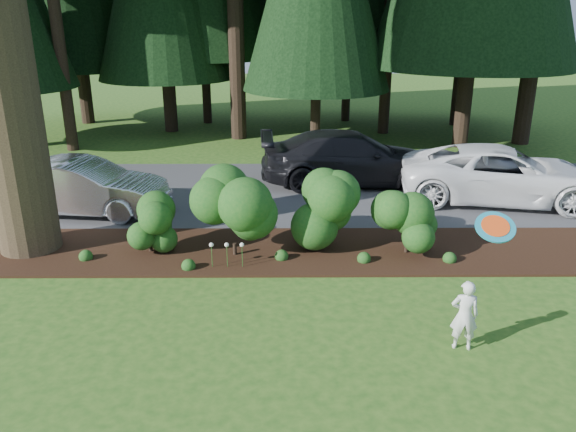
% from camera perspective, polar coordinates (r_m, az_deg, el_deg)
% --- Properties ---
extents(ground, '(80.00, 80.00, 0.00)m').
position_cam_1_polar(ground, '(9.15, -5.69, -11.83)').
color(ground, '#244F16').
rests_on(ground, ground).
extents(mulch_bed, '(16.00, 2.50, 0.05)m').
position_cam_1_polar(mulch_bed, '(12.01, -4.35, -3.52)').
color(mulch_bed, black).
rests_on(mulch_bed, ground).
extents(driveway, '(22.00, 6.00, 0.03)m').
position_cam_1_polar(driveway, '(16.00, -3.36, 2.54)').
color(driveway, '#38383A').
rests_on(driveway, ground).
extents(shrub_row, '(6.53, 1.60, 1.61)m').
position_cam_1_polar(shrub_row, '(11.59, -0.69, -0.19)').
color(shrub_row, '#174A16').
rests_on(shrub_row, ground).
extents(lily_cluster, '(0.69, 0.09, 0.57)m').
position_cam_1_polar(lily_cluster, '(11.08, -6.25, -3.04)').
color(lily_cluster, '#174A16').
rests_on(lily_cluster, ground).
extents(car_silver_wagon, '(4.31, 1.94, 1.37)m').
position_cam_1_polar(car_silver_wagon, '(14.86, -20.18, 2.76)').
color(car_silver_wagon, '#BABABF').
rests_on(car_silver_wagon, driveway).
extents(car_white_suv, '(5.63, 3.37, 1.46)m').
position_cam_1_polar(car_white_suv, '(15.95, 20.93, 3.98)').
color(car_white_suv, white).
rests_on(car_white_suv, driveway).
extents(car_dark_suv, '(5.36, 2.38, 1.53)m').
position_cam_1_polar(car_dark_suv, '(16.60, 6.40, 5.89)').
color(car_dark_suv, black).
rests_on(car_dark_suv, driveway).
extents(child, '(0.45, 0.33, 1.13)m').
position_cam_1_polar(child, '(8.88, 17.49, -9.59)').
color(child, silver).
rests_on(child, ground).
extents(frisbee, '(0.58, 0.50, 0.34)m').
position_cam_1_polar(frisbee, '(8.39, 20.31, -1.03)').
color(frisbee, teal).
rests_on(frisbee, ground).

